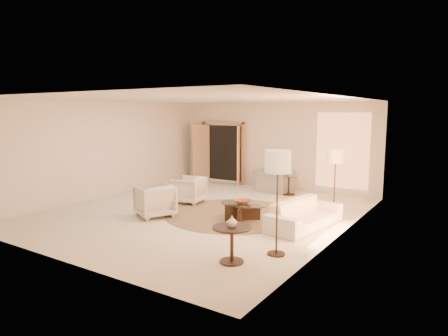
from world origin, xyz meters
The scene contains 18 objects.
room centered at (0.00, 0.00, 1.40)m, with size 7.04×8.04×2.83m.
windows_right centered at (3.45, 0.10, 1.35)m, with size 0.10×6.40×2.40m, color #FFA566, non-canonical shape.
window_back_corner centered at (2.30, 3.95, 1.35)m, with size 1.70×0.10×2.40m, color #FFA566, non-canonical shape.
curtains_right centered at (3.40, 1.00, 1.30)m, with size 0.06×5.20×2.60m, color tan, non-canonical shape.
french_doors centered at (-1.90, 3.82, 1.07)m, with size 1.95×0.66×2.16m.
area_rug centered at (0.79, 0.21, 0.01)m, with size 3.35×3.35×0.01m, color #493521.
sofa centered at (2.69, 0.10, 0.30)m, with size 2.05×0.80×0.60m, color silver.
armchair_left centered at (-0.91, 0.62, 0.40)m, with size 0.77×0.72×0.79m, color silver.
armchair_right centered at (-0.69, -0.97, 0.42)m, with size 0.82×0.77×0.85m, color silver.
accent_chair centered at (0.38, 3.33, 0.46)m, with size 1.05×0.68×0.92m, color gray.
coffee_table centered at (1.27, -0.15, 0.25)m, with size 1.37×1.37×0.41m.
end_table centered at (2.44, -2.49, 0.42)m, with size 0.65×0.65×0.62m.
side_table centered at (0.97, 3.12, 0.36)m, with size 0.51×0.51×0.60m.
floor_lamp_near centered at (2.90, 1.43, 1.39)m, with size 0.40×0.40×1.63m.
floor_lamp_far centered at (2.90, -1.75, 1.57)m, with size 0.45×0.45×1.85m.
bowl centered at (1.27, -0.15, 0.45)m, with size 0.37×0.37×0.09m, color brown.
end_vase centered at (2.44, -2.49, 0.70)m, with size 0.17×0.17×0.18m, color white.
side_vase centered at (0.97, 3.12, 0.71)m, with size 0.22×0.22×0.23m, color white.
Camera 1 is at (5.81, -7.91, 2.49)m, focal length 32.00 mm.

